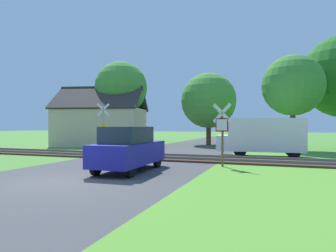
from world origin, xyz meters
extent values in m
plane|color=#4C8433|center=(0.00, 0.00, 0.00)|extent=(160.00, 160.00, 0.00)
cube|color=#424244|center=(0.00, 2.00, 0.00)|extent=(7.63, 80.00, 0.01)
cube|color=#54912D|center=(6.81, -2.00, 0.00)|extent=(6.00, 20.00, 0.01)
cube|color=#422D1E|center=(0.00, 7.48, 0.05)|extent=(60.00, 2.60, 0.10)
cube|color=slate|center=(0.00, 8.19, 0.16)|extent=(60.00, 0.08, 0.12)
cube|color=slate|center=(0.00, 6.76, 0.16)|extent=(60.00, 0.08, 0.12)
cylinder|color=brown|center=(4.22, 5.33, 1.26)|extent=(0.10, 0.10, 2.53)
cube|color=red|center=(4.20, 5.27, 1.86)|extent=(0.59, 0.17, 0.60)
cube|color=white|center=(4.20, 5.24, 1.86)|extent=(0.48, 0.13, 0.49)
cube|color=white|center=(4.20, 5.27, 2.38)|extent=(0.86, 0.23, 0.88)
cube|color=white|center=(4.20, 5.27, 2.38)|extent=(0.86, 0.23, 0.88)
cylinder|color=#9E9EA5|center=(-4.53, 9.47, 1.57)|extent=(0.09, 0.09, 3.15)
cube|color=white|center=(-4.55, 9.53, 2.90)|extent=(0.85, 0.29, 0.88)
cube|color=white|center=(-4.55, 9.53, 2.90)|extent=(0.85, 0.29, 0.88)
cylinder|color=yellow|center=(-4.55, 9.54, 1.65)|extent=(0.62, 0.22, 0.64)
cube|color=#C6B293|center=(-8.76, 15.97, 1.68)|extent=(8.50, 7.31, 3.37)
cube|color=#332D2D|center=(-8.42, 14.57, 4.34)|extent=(8.27, 4.97, 2.27)
cube|color=#332D2D|center=(-9.09, 17.36, 4.34)|extent=(8.27, 4.97, 2.27)
cube|color=brown|center=(-6.79, 16.44, 4.52)|extent=(0.60, 0.60, 1.10)
cylinder|color=#513823|center=(-7.49, 17.36, 1.79)|extent=(0.45, 0.45, 3.57)
sphere|color=#478E38|center=(-7.49, 17.36, 5.44)|extent=(4.99, 4.99, 4.99)
cylinder|color=#513823|center=(0.44, 19.94, 1.12)|extent=(0.45, 0.45, 2.25)
sphere|color=#478E38|center=(0.44, 19.94, 4.20)|extent=(5.21, 5.21, 5.21)
cylinder|color=#513823|center=(7.61, 15.73, 1.55)|extent=(0.37, 0.37, 3.11)
sphere|color=#3D8433|center=(7.61, 15.73, 4.77)|extent=(4.45, 4.45, 4.45)
cube|color=white|center=(5.90, 10.41, 1.29)|extent=(4.29, 2.12, 1.90)
cube|color=white|center=(3.45, 10.28, 0.79)|extent=(0.79, 1.84, 0.90)
cube|color=#19232D|center=(3.82, 10.30, 1.62)|extent=(0.13, 1.61, 0.85)
cube|color=navy|center=(5.85, 11.37, 0.96)|extent=(3.78, 0.21, 0.16)
cylinder|color=black|center=(4.43, 11.12, 0.34)|extent=(0.69, 0.22, 0.68)
cylinder|color=black|center=(4.51, 9.56, 0.34)|extent=(0.69, 0.22, 0.68)
cylinder|color=black|center=(7.28, 11.27, 0.34)|extent=(0.69, 0.22, 0.68)
cylinder|color=black|center=(7.37, 9.71, 0.34)|extent=(0.69, 0.22, 0.68)
cube|color=navy|center=(0.92, 2.77, 0.72)|extent=(1.77, 4.05, 0.84)
cube|color=#19232D|center=(0.92, 2.57, 1.46)|extent=(1.46, 2.24, 0.64)
cylinder|color=black|center=(1.57, 4.15, 0.30)|extent=(0.20, 0.61, 0.60)
cylinder|color=black|center=(0.17, 4.10, 0.30)|extent=(0.20, 0.61, 0.60)
cylinder|color=black|center=(1.66, 1.43, 0.30)|extent=(0.20, 0.61, 0.60)
cylinder|color=black|center=(0.26, 1.39, 0.30)|extent=(0.20, 0.61, 0.60)
camera|label=1|loc=(6.46, -7.97, 1.82)|focal=32.00mm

